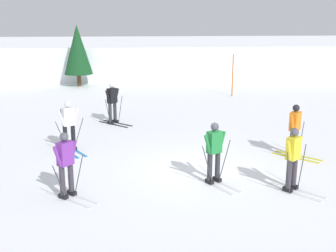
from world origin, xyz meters
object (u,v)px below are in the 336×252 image
skier_yellow (293,158)px  skier_green (214,151)px  skier_orange (295,129)px  skier_purple (66,163)px  skier_black (112,102)px  conifer_far_left (78,50)px  skier_white (68,123)px  trail_marker_pole (233,75)px

skier_yellow → skier_green: (-1.95, 0.66, -0.00)m
skier_orange → skier_green: (-2.93, -2.09, 0.00)m
skier_green → skier_purple: bearing=-169.4°
skier_black → skier_green: bearing=-65.0°
skier_purple → conifer_far_left: conifer_far_left is taller
skier_yellow → skier_green: same height
skier_orange → skier_white: size_ratio=1.00×
skier_orange → skier_black: bearing=142.8°
skier_yellow → trail_marker_pole: size_ratio=0.76×
skier_purple → conifer_far_left: size_ratio=0.47×
skier_yellow → skier_white: same height
skier_purple → skier_green: size_ratio=1.00×
skier_black → skier_white: bearing=-109.8°
conifer_far_left → skier_green: bearing=-70.3°
skier_orange → skier_white: (-7.30, 1.09, 0.04)m
trail_marker_pole → skier_black: bearing=-138.3°
skier_purple → skier_black: size_ratio=1.00×
skier_yellow → trail_marker_pole: 12.77m
skier_black → conifer_far_left: size_ratio=0.47×
skier_yellow → skier_black: bearing=124.6°
skier_orange → conifer_far_left: bearing=122.1°
skier_orange → skier_black: size_ratio=1.00×
skier_yellow → trail_marker_pole: bearing=85.5°
skier_purple → trail_marker_pole: trail_marker_pole is taller
skier_green → trail_marker_pole: 12.42m
skier_green → conifer_far_left: size_ratio=0.47×
skier_green → trail_marker_pole: trail_marker_pole is taller
conifer_far_left → skier_orange: bearing=-57.9°
conifer_far_left → skier_white: bearing=-84.3°
skier_white → trail_marker_pole: 11.52m
skier_purple → skier_black: same height
skier_purple → skier_white: (-0.52, 3.90, 0.04)m
skier_yellow → skier_black: 8.91m
skier_purple → conifer_far_left: 16.62m
skier_orange → skier_yellow: size_ratio=1.00×
skier_black → skier_white: 3.72m
conifer_far_left → skier_purple: bearing=-83.9°
skier_yellow → conifer_far_left: conifer_far_left is taller
skier_white → conifer_far_left: conifer_far_left is taller
conifer_far_left → skier_black: bearing=-74.5°
skier_purple → skier_black: 7.44m
skier_black → skier_white: size_ratio=1.00×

